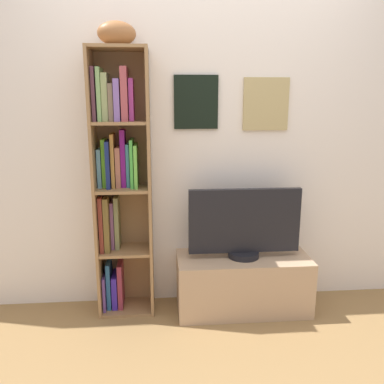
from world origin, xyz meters
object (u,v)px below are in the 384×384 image
(bookshelf, at_px, (119,181))
(tv_stand, at_px, (243,283))
(football, at_px, (117,33))
(television, at_px, (245,224))

(bookshelf, bearing_deg, tv_stand, -6.53)
(football, bearing_deg, bookshelf, 137.81)
(bookshelf, relative_size, television, 2.33)
(bookshelf, distance_m, football, 0.95)
(television, bearing_deg, bookshelf, 173.54)
(bookshelf, height_order, tv_stand, bookshelf)
(bookshelf, xyz_separation_m, tv_stand, (0.87, -0.10, -0.76))
(football, relative_size, television, 0.31)
(football, bearing_deg, tv_stand, -4.83)
(football, height_order, tv_stand, football)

